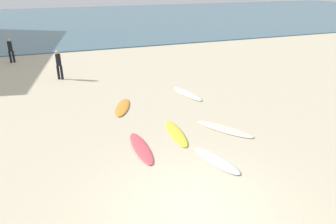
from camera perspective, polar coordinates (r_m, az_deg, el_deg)
ground_plane at (r=8.37m, az=4.25°, el=-16.59°), size 120.00×120.00×0.00m
ocean_water at (r=45.78m, az=-17.23°, el=15.48°), size 120.00×40.00×0.08m
surfboard_0 at (r=11.72m, az=1.40°, el=-3.80°), size 0.69×2.28×0.07m
surfboard_1 at (r=14.15m, az=-8.22°, el=0.87°), size 1.28×2.18×0.08m
surfboard_2 at (r=10.17m, az=8.65°, el=-8.58°), size 1.06×2.03×0.08m
surfboard_3 at (r=12.21m, az=10.08°, el=-3.02°), size 1.77×2.30×0.07m
surfboard_4 at (r=15.67m, az=3.49°, el=3.31°), size 0.96×2.37×0.08m
surfboard_5 at (r=10.79m, az=-4.89°, el=-6.41°), size 0.52×2.30×0.07m
beachgoer_near at (r=18.83m, az=-19.04°, el=8.26°), size 0.38×0.38×1.65m
beachgoer_mid at (r=23.94m, az=-26.45°, el=10.06°), size 0.34×0.33×1.63m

